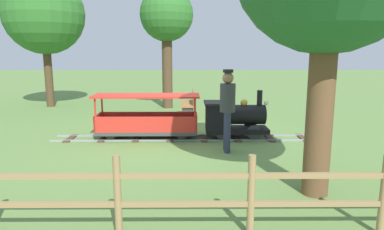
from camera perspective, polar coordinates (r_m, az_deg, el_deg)
name	(u,v)px	position (r m, az deg, el deg)	size (l,w,h in m)	color
ground_plane	(178,139)	(7.83, -2.30, -3.97)	(60.00, 60.00, 0.00)	#608442
track	(187,138)	(7.82, -0.83, -3.85)	(0.69, 6.05, 0.04)	gray
locomotive	(233,118)	(7.78, 6.88, -0.45)	(0.65, 1.44, 1.07)	black
passenger_car	(147,121)	(7.79, -7.47, -0.93)	(0.75, 2.35, 0.97)	#3F3F3F
conductor_person	(227,104)	(6.68, 5.92, 1.85)	(0.30, 0.30, 1.62)	#282D47
park_bench	(189,104)	(10.27, -0.45, 1.88)	(1.30, 0.41, 0.82)	olive
oak_tree_near	(167,17)	(12.08, -4.25, 15.89)	(1.81, 1.81, 4.10)	#4C3823
oak_tree_distant	(44,15)	(13.33, -23.39, 15.06)	(2.74, 2.74, 4.60)	#4C3823
fence_section	(184,193)	(3.71, -1.26, -12.85)	(0.08, 7.13, 0.90)	#93754C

